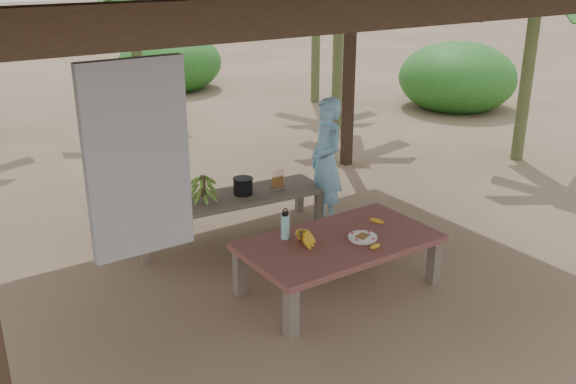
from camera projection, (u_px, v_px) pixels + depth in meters
ground at (271, 272)px, 6.34m from camera, size 80.00×80.00×0.00m
work_table at (339, 246)px, 5.90m from camera, size 1.80×1.00×0.50m
bench at (228, 201)px, 7.06m from camera, size 2.25×0.80×0.45m
ripe_banana_bunch at (301, 237)px, 5.74m from camera, size 0.28×0.25×0.15m
plate at (363, 238)px, 5.87m from camera, size 0.27×0.27×0.04m
loose_banana_front at (375, 246)px, 5.69m from camera, size 0.16×0.08×0.04m
loose_banana_side at (377, 221)px, 6.23m from camera, size 0.12×0.14×0.04m
water_flask at (285, 226)px, 5.86m from camera, size 0.08×0.08×0.30m
green_banana_stalk at (203, 188)px, 6.86m from camera, size 0.29×0.29×0.31m
cooking_pot at (243, 186)px, 7.09m from camera, size 0.21×0.21×0.18m
skewer_rack at (278, 179)px, 7.22m from camera, size 0.19×0.10×0.24m
woman at (326, 162)px, 7.27m from camera, size 0.45×0.60×1.48m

